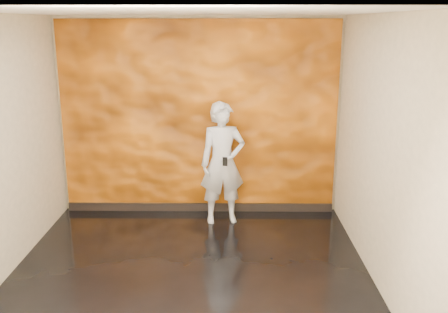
# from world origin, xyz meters

# --- Properties ---
(room) EXTENTS (4.02, 4.02, 2.81)m
(room) POSITION_xyz_m (0.00, 0.00, 1.40)
(room) COLOR black
(room) RESTS_ON ground
(feature_wall) EXTENTS (3.90, 0.06, 2.75)m
(feature_wall) POSITION_xyz_m (0.00, 1.96, 1.38)
(feature_wall) COLOR orange
(feature_wall) RESTS_ON ground
(baseboard) EXTENTS (3.90, 0.04, 0.12)m
(baseboard) POSITION_xyz_m (0.00, 1.92, 0.06)
(baseboard) COLOR black
(baseboard) RESTS_ON ground
(man) EXTENTS (0.67, 0.50, 1.69)m
(man) POSITION_xyz_m (0.34, 1.54, 0.84)
(man) COLOR #999CA8
(man) RESTS_ON ground
(phone) EXTENTS (0.07, 0.02, 0.12)m
(phone) POSITION_xyz_m (0.38, 1.29, 0.94)
(phone) COLOR black
(phone) RESTS_ON man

